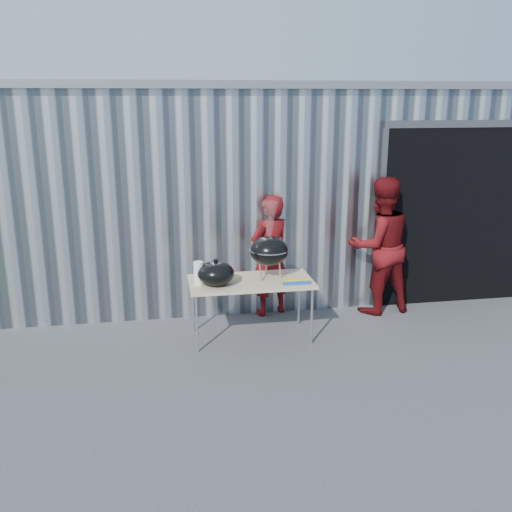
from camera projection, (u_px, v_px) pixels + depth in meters
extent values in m
plane|color=#404042|center=(254.00, 370.00, 6.27)|extent=(80.00, 80.00, 0.00)
cube|color=silver|center=(254.00, 176.00, 10.46)|extent=(8.00, 6.00, 3.00)
cube|color=slate|center=(254.00, 88.00, 10.04)|extent=(8.20, 6.20, 0.10)
cube|color=black|center=(443.00, 210.00, 8.64)|extent=(2.40, 1.20, 2.50)
cube|color=#4C4C51|center=(472.00, 124.00, 7.75)|extent=(2.52, 0.08, 0.10)
cube|color=tan|center=(251.00, 282.00, 6.93)|extent=(1.50, 0.75, 0.04)
cylinder|color=silver|center=(197.00, 324.00, 6.62)|extent=(0.03, 0.03, 0.71)
cylinder|color=silver|center=(312.00, 316.00, 6.85)|extent=(0.03, 0.03, 0.71)
cylinder|color=silver|center=(193.00, 305.00, 7.22)|extent=(0.03, 0.03, 0.71)
cylinder|color=silver|center=(299.00, 299.00, 7.45)|extent=(0.03, 0.03, 0.71)
ellipsoid|color=black|center=(269.00, 251.00, 6.93)|extent=(0.47, 0.47, 0.35)
cylinder|color=silver|center=(269.00, 250.00, 6.92)|extent=(0.48, 0.48, 0.02)
cylinder|color=silver|center=(269.00, 249.00, 6.92)|extent=(0.45, 0.45, 0.01)
cylinder|color=silver|center=(267.00, 265.00, 7.12)|extent=(0.02, 0.02, 0.24)
cylinder|color=silver|center=(260.00, 271.00, 6.90)|extent=(0.02, 0.02, 0.24)
cylinder|color=silver|center=(280.00, 270.00, 6.94)|extent=(0.02, 0.02, 0.24)
cylinder|color=#D3684B|center=(257.00, 248.00, 6.89)|extent=(0.02, 0.14, 0.02)
cylinder|color=#D3684B|center=(260.00, 248.00, 6.90)|extent=(0.02, 0.14, 0.02)
cylinder|color=#D3684B|center=(263.00, 248.00, 6.90)|extent=(0.02, 0.14, 0.02)
cylinder|color=#D3684B|center=(266.00, 248.00, 6.91)|extent=(0.02, 0.14, 0.02)
cylinder|color=#D3684B|center=(269.00, 248.00, 6.92)|extent=(0.02, 0.14, 0.02)
cylinder|color=#D3684B|center=(272.00, 247.00, 6.92)|extent=(0.02, 0.14, 0.02)
cylinder|color=#D3684B|center=(275.00, 247.00, 6.93)|extent=(0.02, 0.14, 0.02)
cylinder|color=#D3684B|center=(278.00, 247.00, 6.93)|extent=(0.02, 0.14, 0.02)
cylinder|color=#D3684B|center=(281.00, 247.00, 6.94)|extent=(0.02, 0.14, 0.02)
cone|color=silver|center=(269.00, 225.00, 6.84)|extent=(0.20, 0.20, 0.55)
ellipsoid|color=black|center=(216.00, 273.00, 6.72)|extent=(0.44, 0.44, 0.29)
cylinder|color=black|center=(216.00, 261.00, 6.68)|extent=(0.05, 0.05, 0.03)
cylinder|color=white|center=(199.00, 273.00, 6.74)|extent=(0.12, 0.12, 0.28)
cube|color=white|center=(204.00, 274.00, 6.99)|extent=(0.20, 0.15, 0.10)
cube|color=#17499B|center=(297.00, 282.00, 6.77)|extent=(0.32, 0.05, 0.05)
cube|color=yellow|center=(297.00, 280.00, 6.76)|extent=(0.32, 0.05, 0.01)
imported|color=#590C0E|center=(270.00, 256.00, 7.70)|extent=(0.71, 0.60, 1.66)
imported|color=#590C0E|center=(379.00, 246.00, 7.77)|extent=(1.01, 0.84, 1.88)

